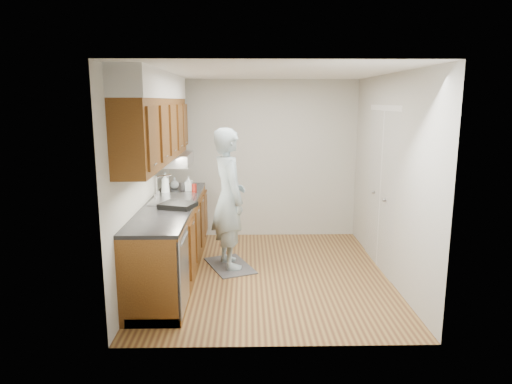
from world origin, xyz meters
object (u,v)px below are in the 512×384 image
at_px(person, 229,189).
at_px(steel_can, 183,186).
at_px(soap_bottle_b, 189,183).
at_px(soda_can, 194,188).
at_px(dish_rack, 178,205).
at_px(soap_bottle_a, 165,183).
at_px(soap_bottle_c, 174,183).

relative_size(person, steel_can, 19.42).
relative_size(person, soap_bottle_b, 9.84).
relative_size(soda_can, dish_rack, 0.33).
relative_size(person, dish_rack, 5.47).
xyz_separation_m(soap_bottle_a, dish_rack, (0.29, -0.83, -0.12)).
bearing_deg(soda_can, dish_rack, -96.01).
relative_size(soap_bottle_c, steel_can, 1.52).
xyz_separation_m(soap_bottle_b, soap_bottle_c, (-0.23, 0.18, -0.02)).
height_order(person, steel_can, person).
distance_m(person, dish_rack, 0.81).
relative_size(soda_can, steel_can, 1.16).
distance_m(soap_bottle_a, soap_bottle_c, 0.39).
distance_m(person, soda_can, 0.58).
bearing_deg(dish_rack, soap_bottle_c, 119.25).
height_order(person, soda_can, person).
bearing_deg(dish_rack, soap_bottle_a, 127.80).
distance_m(person, steel_can, 0.85).
xyz_separation_m(soap_bottle_c, dish_rack, (0.22, -1.21, -0.05)).
bearing_deg(dish_rack, steel_can, 113.43).
bearing_deg(soap_bottle_c, soap_bottle_a, -99.65).
relative_size(soap_bottle_a, steel_can, 2.77).
bearing_deg(soap_bottle_a, soap_bottle_b, 33.26).
height_order(person, soap_bottle_a, person).
bearing_deg(soap_bottle_a, person, -17.13).
relative_size(person, soda_can, 16.72).
bearing_deg(steel_can, dish_rack, -85.29).
bearing_deg(soap_bottle_c, soap_bottle_b, -39.14).
distance_m(person, soap_bottle_c, 1.03).
xyz_separation_m(soap_bottle_a, soap_bottle_b, (0.29, 0.19, -0.04)).
bearing_deg(soap_bottle_c, dish_rack, -79.48).
bearing_deg(person, soap_bottle_c, 31.79).
bearing_deg(person, soda_can, 37.16).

